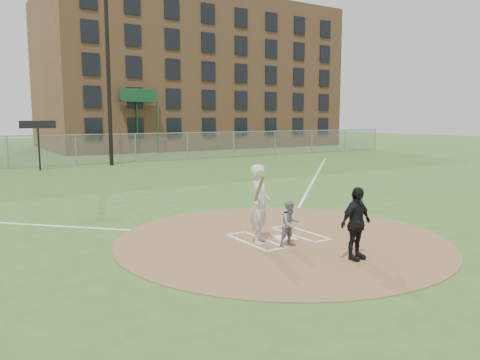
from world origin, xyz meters
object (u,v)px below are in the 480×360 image
catcher (290,224)px  batter_at_plate (260,204)px  home_plate (285,238)px  umpire (356,223)px

catcher → batter_at_plate: size_ratio=0.57×
home_plate → catcher: catcher is taller
catcher → home_plate: bearing=61.6°
catcher → batter_at_plate: batter_at_plate is taller
home_plate → umpire: umpire is taller
catcher → batter_at_plate: 0.89m
catcher → umpire: umpire is taller
home_plate → umpire: 2.37m
batter_at_plate → umpire: bearing=-66.2°
catcher → umpire: (0.55, -1.57, 0.24)m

